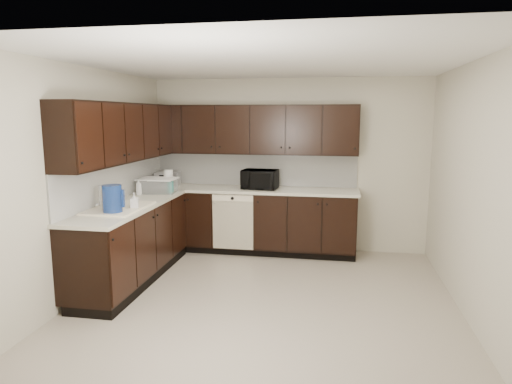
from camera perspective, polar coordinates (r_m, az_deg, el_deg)
floor at (r=5.10m, az=1.34°, el=-13.19°), size 4.00×4.00×0.00m
ceiling at (r=4.73m, az=1.46°, el=15.95°), size 4.00×4.00×0.00m
wall_back at (r=6.73m, az=4.01°, el=3.38°), size 4.00×0.02×2.50m
wall_left at (r=5.43m, az=-19.93°, el=1.34°), size 0.02×4.00×2.50m
wall_right at (r=4.88m, az=25.30°, el=0.10°), size 0.02×4.00×2.50m
wall_front at (r=2.84m, az=-4.83°, el=-5.26°), size 4.00×0.02×2.50m
lower_cabinets at (r=6.21m, az=-6.29°, el=-5.03°), size 3.00×2.80×0.90m
countertop at (r=6.10m, az=-6.41°, el=-0.43°), size 3.03×2.83×0.04m
backsplash at (r=6.32m, az=-7.73°, el=2.28°), size 3.00×2.80×0.48m
upper_cabinets at (r=6.13m, az=-7.15°, el=7.60°), size 3.00×2.80×0.70m
dishwasher at (r=6.38m, az=-2.91°, el=-3.35°), size 0.58×0.04×0.78m
sink at (r=5.33m, az=-16.80°, el=-2.67°), size 0.54×0.82×0.42m
microwave at (r=6.46m, az=0.47°, el=1.59°), size 0.52×0.37×0.27m
soap_bottle_a at (r=5.25m, az=-14.97°, el=-1.09°), size 0.11×0.11×0.18m
soap_bottle_b at (r=6.19m, az=-14.45°, el=0.63°), size 0.11×0.11×0.21m
toaster_oven at (r=6.86m, az=-10.99°, el=1.64°), size 0.37×0.30×0.22m
storage_bin at (r=6.30m, az=-12.22°, el=0.78°), size 0.52×0.41×0.19m
blue_pitcher at (r=5.06m, az=-17.52°, el=-0.89°), size 0.24×0.24×0.31m
teal_tumbler at (r=6.33m, az=-10.67°, el=0.90°), size 0.09×0.09×0.19m
paper_towel_roll at (r=6.50m, az=-10.88°, el=1.51°), size 0.17×0.17×0.28m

